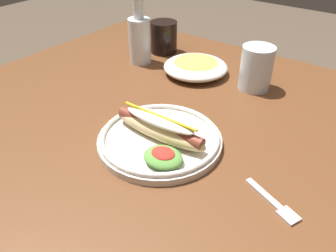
{
  "coord_description": "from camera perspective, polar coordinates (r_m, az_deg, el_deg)",
  "views": [
    {
      "loc": [
        0.43,
        -0.55,
        1.19
      ],
      "look_at": [
        0.06,
        -0.06,
        0.77
      ],
      "focal_mm": 36.09,
      "sensor_mm": 36.0,
      "label": 1
    }
  ],
  "objects": [
    {
      "name": "soda_cup",
      "position": [
        1.19,
        -0.73,
        14.79
      ],
      "size": [
        0.09,
        0.09,
        0.11
      ],
      "primitive_type": "cylinder",
      "color": "black",
      "rests_on": "dining_table"
    },
    {
      "name": "water_cup",
      "position": [
        0.97,
        14.68,
        9.47
      ],
      "size": [
        0.09,
        0.09,
        0.12
      ],
      "primitive_type": "cylinder",
      "color": "silver",
      "rests_on": "dining_table"
    },
    {
      "name": "side_bowl",
      "position": [
        1.04,
        4.68,
        10.06
      ],
      "size": [
        0.19,
        0.19,
        0.05
      ],
      "color": "silver",
      "rests_on": "dining_table"
    },
    {
      "name": "dining_table",
      "position": [
        0.89,
        -0.8,
        -3.41
      ],
      "size": [
        1.21,
        1.08,
        0.74
      ],
      "color": "brown",
      "rests_on": "ground_plane"
    },
    {
      "name": "hot_dog_plate",
      "position": [
        0.73,
        -1.38,
        -1.81
      ],
      "size": [
        0.27,
        0.27,
        0.08
      ],
      "color": "silver",
      "rests_on": "dining_table"
    },
    {
      "name": "fork",
      "position": [
        0.64,
        17.62,
        -12.4
      ],
      "size": [
        0.12,
        0.06,
        0.0
      ],
      "rotation": [
        0.0,
        0.0,
        -0.4
      ],
      "color": "silver",
      "rests_on": "dining_table"
    },
    {
      "name": "glass_bottle",
      "position": [
        1.1,
        -4.83,
        14.73
      ],
      "size": [
        0.07,
        0.07,
        0.22
      ],
      "color": "silver",
      "rests_on": "dining_table"
    }
  ]
}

